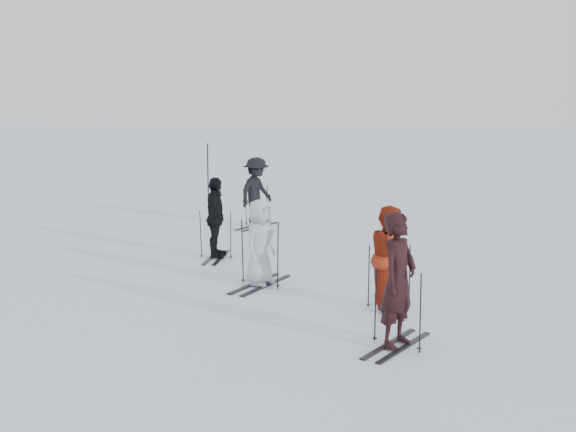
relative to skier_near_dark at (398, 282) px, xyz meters
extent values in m
plane|color=silver|center=(-2.21, 4.53, -1.01)|extent=(120.00, 120.00, 0.00)
imported|color=black|center=(0.00, 0.00, 0.00)|extent=(0.79, 0.88, 2.02)
imported|color=maroon|center=(-0.05, 1.99, -0.11)|extent=(0.76, 0.94, 1.80)
imported|color=#B8BFC2|center=(-2.53, 3.24, -0.16)|extent=(0.83, 0.97, 1.69)
imported|color=black|center=(-3.87, 5.47, -0.09)|extent=(0.47, 1.09, 1.84)
imported|color=black|center=(-3.50, 9.42, -0.04)|extent=(1.23, 1.44, 1.94)
cylinder|color=black|center=(-5.86, 13.99, 0.00)|extent=(0.06, 0.06, 2.02)
camera|label=1|loc=(-0.58, -10.48, 2.79)|focal=45.00mm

